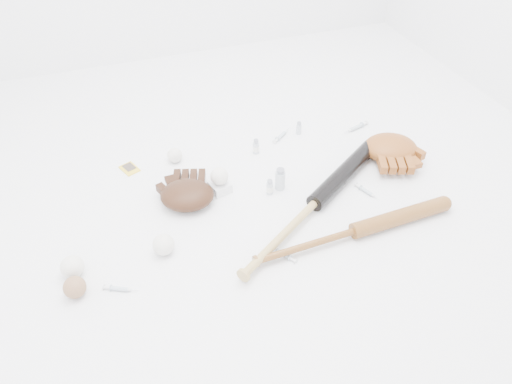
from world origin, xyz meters
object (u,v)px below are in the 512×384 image
object	(u,v)px
bat_dark	(315,202)
glove_dark	(187,195)
pedestal	(220,187)
bat_wood	(355,231)

from	to	relation	value
bat_dark	glove_dark	bearing A→B (deg)	123.08
bat_dark	pedestal	world-z (taller)	bat_dark
bat_wood	pedestal	bearing A→B (deg)	130.92
glove_dark	pedestal	size ratio (longest dim) A/B	3.36
bat_wood	glove_dark	distance (m)	0.67
glove_dark	bat_dark	bearing A→B (deg)	-5.37
bat_wood	pedestal	size ratio (longest dim) A/B	11.20
bat_dark	bat_wood	bearing A→B (deg)	-101.92
glove_dark	pedestal	distance (m)	0.15
bat_dark	bat_wood	world-z (taller)	bat_dark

